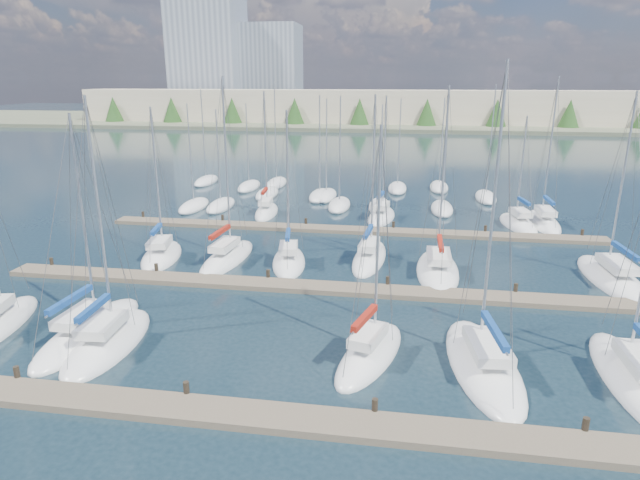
# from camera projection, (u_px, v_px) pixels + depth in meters

# --- Properties ---
(ground) EXTENTS (400.00, 400.00, 0.00)m
(ground) POSITION_uv_depth(u_px,v_px,m) (370.00, 174.00, 76.22)
(ground) COLOR #1B2D37
(ground) RESTS_ON ground
(dock_near) EXTENTS (44.00, 1.93, 1.10)m
(dock_near) POSITION_uv_depth(u_px,v_px,m) (273.00, 418.00, 21.38)
(dock_near) COLOR #6B5E4C
(dock_near) RESTS_ON ground
(dock_mid) EXTENTS (44.00, 1.93, 1.10)m
(dock_mid) POSITION_uv_depth(u_px,v_px,m) (325.00, 288.00, 34.61)
(dock_mid) COLOR #6B5E4C
(dock_mid) RESTS_ON ground
(dock_far) EXTENTS (44.00, 1.93, 1.10)m
(dock_far) POSITION_uv_depth(u_px,v_px,m) (348.00, 230.00, 47.84)
(dock_far) COLOR #6B5E4C
(dock_far) RESTS_ON ground
(sailboat_f) EXTENTS (2.63, 9.18, 13.05)m
(sailboat_f) POSITION_uv_depth(u_px,v_px,m) (633.00, 379.00, 24.10)
(sailboat_f) COLOR white
(sailboat_f) RESTS_ON ground
(sailboat_q) EXTENTS (3.59, 7.52, 10.73)m
(sailboat_q) POSITION_uv_depth(u_px,v_px,m) (518.00, 224.00, 49.72)
(sailboat_q) COLOR white
(sailboat_q) RESTS_ON ground
(sailboat_i) EXTENTS (3.06, 8.77, 14.06)m
(sailboat_i) POSITION_uv_depth(u_px,v_px,m) (227.00, 258.00, 40.29)
(sailboat_i) COLOR white
(sailboat_i) RESTS_ON ground
(sailboat_b) EXTENTS (3.07, 9.03, 12.30)m
(sailboat_b) POSITION_uv_depth(u_px,v_px,m) (89.00, 332.00, 28.56)
(sailboat_b) COLOR white
(sailboat_b) RESTS_ON ground
(sailboat_r) EXTENTS (2.54, 8.66, 14.12)m
(sailboat_r) POSITION_uv_depth(u_px,v_px,m) (543.00, 222.00, 50.33)
(sailboat_r) COLOR white
(sailboat_r) RESTS_ON ground
(sailboat_k) EXTENTS (2.92, 8.55, 12.84)m
(sailboat_k) POSITION_uv_depth(u_px,v_px,m) (369.00, 257.00, 40.37)
(sailboat_k) COLOR white
(sailboat_k) RESTS_ON ground
(sailboat_n) EXTENTS (2.74, 7.08, 12.72)m
(sailboat_n) POSITION_uv_depth(u_px,v_px,m) (266.00, 212.00, 54.12)
(sailboat_n) COLOR white
(sailboat_n) RESTS_ON ground
(sailboat_l) EXTENTS (3.01, 9.00, 13.48)m
(sailboat_l) POSITION_uv_depth(u_px,v_px,m) (438.00, 270.00, 37.76)
(sailboat_l) COLOR white
(sailboat_l) RESTS_ON ground
(sailboat_p) EXTENTS (3.22, 7.40, 12.37)m
(sailboat_p) POSITION_uv_depth(u_px,v_px,m) (381.00, 216.00, 52.32)
(sailboat_p) COLOR white
(sailboat_p) RESTS_ON ground
(sailboat_c) EXTENTS (3.46, 8.05, 13.19)m
(sailboat_c) POSITION_uv_depth(u_px,v_px,m) (108.00, 342.00, 27.47)
(sailboat_c) COLOR white
(sailboat_c) RESTS_ON ground
(sailboat_d) EXTENTS (4.17, 7.50, 11.97)m
(sailboat_d) POSITION_uv_depth(u_px,v_px,m) (370.00, 354.00, 26.23)
(sailboat_d) COLOR white
(sailboat_d) RESTS_ON ground
(sailboat_m) EXTENTS (3.53, 9.74, 13.18)m
(sailboat_m) POSITION_uv_depth(u_px,v_px,m) (612.00, 278.00, 36.20)
(sailboat_m) COLOR white
(sailboat_m) RESTS_ON ground
(sailboat_e) EXTENTS (4.09, 9.67, 14.70)m
(sailboat_e) POSITION_uv_depth(u_px,v_px,m) (483.00, 364.00, 25.35)
(sailboat_e) COLOR white
(sailboat_e) RESTS_ON ground
(sailboat_h) EXTENTS (4.07, 7.39, 11.98)m
(sailboat_h) POSITION_uv_depth(u_px,v_px,m) (162.00, 256.00, 40.81)
(sailboat_h) COLOR white
(sailboat_h) RESTS_ON ground
(sailboat_j) EXTENTS (3.61, 7.20, 11.84)m
(sailboat_j) POSITION_uv_depth(u_px,v_px,m) (289.00, 261.00, 39.49)
(sailboat_j) COLOR white
(sailboat_j) RESTS_ON ground
(distant_boats) EXTENTS (36.93, 20.75, 13.30)m
(distant_boats) POSITION_uv_depth(u_px,v_px,m) (323.00, 195.00, 61.45)
(distant_boats) COLOR #9EA0A5
(distant_boats) RESTS_ON ground
(shoreline) EXTENTS (400.00, 60.00, 38.00)m
(shoreline) POSITION_uv_depth(u_px,v_px,m) (347.00, 98.00, 160.89)
(shoreline) COLOR #666B51
(shoreline) RESTS_ON ground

